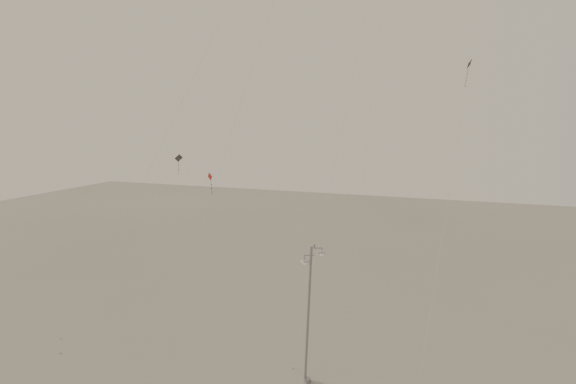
% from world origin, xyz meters
% --- Properties ---
extents(street_lamp, '(1.51, 0.97, 9.45)m').
position_xyz_m(street_lamp, '(2.62, 3.32, 5.04)').
color(street_lamp, '#919399').
rests_on(street_lamp, ground).
extents(kite_0, '(9.89, 17.58, 34.50)m').
position_xyz_m(kite_0, '(-8.46, 14.21, 26.65)').
color(kite_0, maroon).
rests_on(kite_0, ground).
extents(kite_1, '(2.87, 17.43, 29.71)m').
position_xyz_m(kite_1, '(-4.08, 10.87, 22.47)').
color(kite_1, '#36302D').
rests_on(kite_1, ground).
extents(kite_3, '(3.82, 10.25, 13.30)m').
position_xyz_m(kite_3, '(-7.01, 4.05, 9.76)').
color(kite_3, maroon).
rests_on(kite_3, ground).
extents(kite_4, '(2.39, 11.50, 21.63)m').
position_xyz_m(kite_4, '(11.16, 11.26, 16.36)').
color(kite_4, '#36302D').
rests_on(kite_4, ground).
extents(kite_5, '(1.30, 11.64, 35.40)m').
position_xyz_m(kite_5, '(3.64, 23.64, 27.06)').
color(kite_5, '#975219').
rests_on(kite_5, ground).
extents(kite_6, '(5.82, 9.41, 14.18)m').
position_xyz_m(kite_6, '(-13.35, 9.56, 10.73)').
color(kite_6, '#36302D').
rests_on(kite_6, ground).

